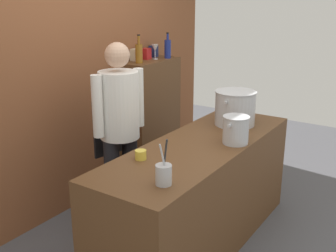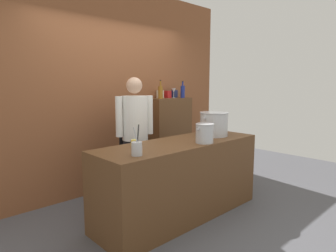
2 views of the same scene
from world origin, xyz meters
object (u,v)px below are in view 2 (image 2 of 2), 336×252
Objects in this scene: butter_jar at (135,143)px; wine_bottle_cobalt at (183,91)px; wine_bottle_amber at (161,92)px; spice_tin_navy at (174,94)px; stockpot_small at (205,133)px; spice_tin_red at (168,94)px; utensil_crock at (137,148)px; spice_tin_cream at (160,94)px; wine_glass_tall at (174,91)px; stockpot_large at (214,124)px; chef at (135,130)px.

wine_bottle_cobalt reaches higher than butter_jar.
wine_bottle_amber is 0.47m from spice_tin_navy.
stockpot_small is 1.74m from spice_tin_red.
utensil_crock is 2.31× the size of spice_tin_cream.
stockpot_small is at bearing -123.50° from spice_tin_navy.
wine_bottle_cobalt reaches higher than wine_glass_tall.
wine_glass_tall is 0.12m from spice_tin_red.
stockpot_large is 3.35× the size of spice_tin_navy.
stockpot_small is at bearing -113.77° from spice_tin_cream.
chef is at bearing -159.23° from wine_glass_tall.
utensil_crock is (-0.66, -0.92, 0.00)m from chef.
spice_tin_navy is (1.00, 1.52, 0.39)m from stockpot_small.
spice_tin_cream is (0.10, 0.13, -0.04)m from wine_bottle_amber.
spice_tin_red is at bearing -142.70° from chef.
butter_jar is at bearing -142.26° from wine_bottle_amber.
stockpot_large is 1.56× the size of stockpot_small.
spice_tin_red is (-0.20, 0.16, -0.05)m from wine_bottle_cobalt.
utensil_crock is 0.45m from butter_jar.
wine_bottle_amber is (0.11, 1.17, 0.39)m from stockpot_large.
stockpot_small is at bearing -154.15° from stockpot_large.
utensil_crock is 2.47× the size of spice_tin_red.
wine_glass_tall is (0.42, 1.18, 0.41)m from stockpot_large.
spice_tin_navy is at bearing 1.13° from spice_tin_cream.
stockpot_small is 1.69× the size of wine_glass_tall.
wine_bottle_amber reaches higher than wine_glass_tall.
wine_bottle_amber is 0.28m from spice_tin_red.
wine_bottle_cobalt is 2.21× the size of spice_tin_cream.
spice_tin_navy is (0.55, 1.30, 0.35)m from stockpot_large.
utensil_crock reaches higher than stockpot_small.
utensil_crock is 2.47m from spice_tin_navy.
spice_tin_red is at bearing -170.28° from spice_tin_navy.
spice_tin_cream is at bearing 170.42° from spice_tin_red.
spice_tin_red is at bearing 61.20° from stockpot_small.
spice_tin_red is at bearing 73.93° from stockpot_large.
stockpot_large is 1.32m from wine_glass_tall.
wine_bottle_cobalt is 0.40m from spice_tin_cream.
wine_bottle_cobalt is at bearing -28.07° from wine_glass_tall.
spice_tin_cream is 1.00× the size of spice_tin_navy.
chef is at bearing 133.97° from stockpot_large.
wine_bottle_cobalt is at bearing 33.29° from utensil_crock.
spice_tin_cream is 0.15m from spice_tin_red.
wine_bottle_amber is 0.17m from spice_tin_cream.
spice_tin_red is at bearing -9.58° from spice_tin_cream.
stockpot_small is at bearing -118.80° from spice_tin_red.
stockpot_large is 1.46m from spice_tin_navy.
wine_glass_tall is at bearing -27.45° from spice_tin_cream.
stockpot_small is 2.14× the size of spice_tin_navy.
wine_bottle_amber is 2.29× the size of spice_tin_cream.
stockpot_large is at bearing -116.86° from wine_bottle_cobalt.
stockpot_large is 1.45× the size of utensil_crock.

